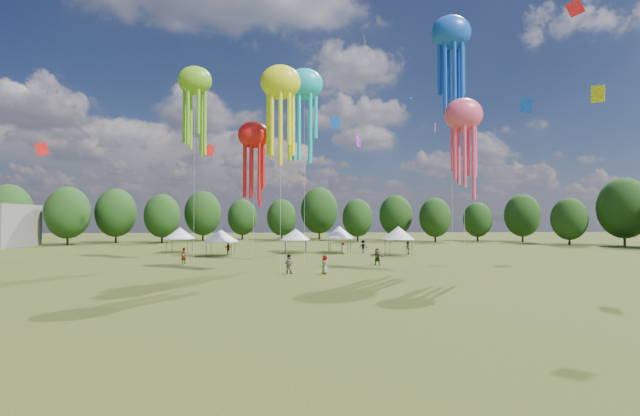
{
  "coord_description": "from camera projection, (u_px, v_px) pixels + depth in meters",
  "views": [
    {
      "loc": [
        -1.91,
        -10.84,
        5.37
      ],
      "look_at": [
        -0.27,
        15.0,
        6.0
      ],
      "focal_mm": 24.0,
      "sensor_mm": 36.0,
      "label": 1
    }
  ],
  "objects": [
    {
      "name": "spectator_near",
      "position": [
        289.0,
        264.0,
        41.38
      ],
      "size": [
        1.12,
        1.01,
        1.87
      ],
      "primitive_type": "imported",
      "rotation": [
        0.0,
        0.0,
        2.73
      ],
      "color": "gray",
      "rests_on": "ground"
    },
    {
      "name": "spectators_far",
      "position": [
        342.0,
        251.0,
        57.13
      ],
      "size": [
        30.72,
        26.09,
        1.92
      ],
      "color": "gray",
      "rests_on": "ground"
    },
    {
      "name": "festival_tents",
      "position": [
        286.0,
        234.0,
        64.98
      ],
      "size": [
        38.01,
        11.74,
        4.22
      ],
      "color": "#47474C",
      "rests_on": "ground"
    },
    {
      "name": "show_kites",
      "position": [
        351.0,
        89.0,
        50.14
      ],
      "size": [
        37.6,
        18.35,
        32.26
      ],
      "color": "#FBFF1A",
      "rests_on": "ground"
    },
    {
      "name": "small_kites",
      "position": [
        315.0,
        28.0,
        52.99
      ],
      "size": [
        74.99,
        59.78,
        44.42
      ],
      "color": "#FBFF1A",
      "rests_on": "ground"
    },
    {
      "name": "treeline",
      "position": [
        281.0,
        211.0,
        73.09
      ],
      "size": [
        201.57,
        95.24,
        13.43
      ],
      "color": "#38281C",
      "rests_on": "ground"
    }
  ]
}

